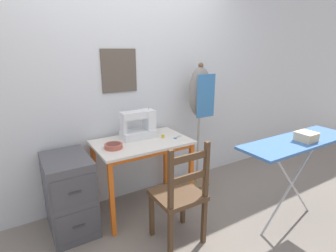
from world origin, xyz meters
TOP-DOWN VIEW (x-y plane):
  - ground_plane at (0.00, 0.00)m, footprint 14.00×14.00m
  - wall_back at (-0.00, 0.66)m, footprint 10.00×0.07m
  - sewing_table at (0.00, 0.29)m, footprint 0.94×0.60m
  - sewing_machine at (0.03, 0.41)m, footprint 0.36×0.18m
  - fabric_bowl at (-0.31, 0.26)m, footprint 0.17×0.17m
  - scissors at (0.35, 0.20)m, footprint 0.12×0.08m
  - thread_spool_near_machine at (0.23, 0.28)m, footprint 0.04×0.04m
  - wooden_chair at (0.04, -0.33)m, footprint 0.40×0.38m
  - filing_cabinet at (-0.73, 0.33)m, footprint 0.39×0.57m
  - dress_form at (0.81, 0.42)m, footprint 0.32×0.32m
  - ironing_board at (1.08, -0.67)m, footprint 1.21×0.36m
  - storage_box at (1.12, -0.71)m, footprint 0.16×0.16m

SIDE VIEW (x-z plane):
  - ground_plane at x=0.00m, z-range 0.00..0.00m
  - filing_cabinet at x=-0.73m, z-range 0.00..0.72m
  - wooden_chair at x=0.04m, z-range -0.02..0.91m
  - sewing_table at x=0.00m, z-range 0.27..1.03m
  - scissors at x=0.35m, z-range 0.75..0.76m
  - thread_spool_near_machine at x=0.23m, z-range 0.75..0.79m
  - fabric_bowl at x=-0.31m, z-range 0.76..0.80m
  - ironing_board at x=1.08m, z-range 0.38..1.24m
  - sewing_machine at x=0.03m, z-range 0.73..1.04m
  - storage_box at x=1.12m, z-range 0.86..0.94m
  - dress_form at x=0.81m, z-range 0.31..1.81m
  - wall_back at x=0.00m, z-range 0.00..2.55m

